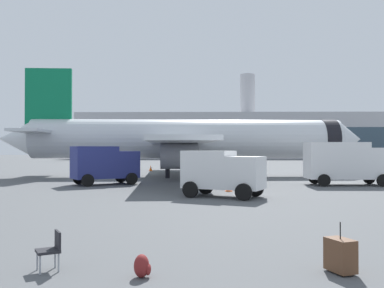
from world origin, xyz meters
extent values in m
cylinder|color=silver|center=(-1.17, 38.70, 3.70)|extent=(30.20, 6.08, 3.80)
cone|color=silver|center=(14.98, 39.94, 3.70)|extent=(2.67, 3.78, 3.61)
cone|color=silver|center=(-17.72, 37.43, 3.70)|extent=(3.45, 3.65, 3.42)
cylinder|color=black|center=(12.79, 39.77, 3.70)|extent=(1.69, 3.97, 3.88)
cube|color=silver|center=(-2.78, 46.60, 3.40)|extent=(6.01, 16.32, 0.36)
cube|color=silver|center=(-1.56, 30.65, 3.40)|extent=(6.01, 16.32, 0.36)
cylinder|color=gray|center=(-2.59, 44.11, 2.10)|extent=(3.36, 2.44, 2.20)
cylinder|color=gray|center=(-1.75, 33.14, 2.10)|extent=(3.36, 2.44, 2.20)
cube|color=#0C7247|center=(-14.63, 37.67, 7.30)|extent=(4.41, 0.69, 6.40)
cube|color=silver|center=(-15.38, 40.82, 4.30)|extent=(3.05, 6.18, 0.24)
cube|color=silver|center=(-14.89, 34.44, 4.30)|extent=(3.05, 6.18, 0.24)
cylinder|color=black|center=(10.79, 39.61, 0.90)|extent=(0.36, 0.36, 1.80)
cylinder|color=black|center=(-3.35, 40.94, 0.90)|extent=(0.44, 0.44, 1.80)
cylinder|color=black|center=(-2.98, 36.15, 0.90)|extent=(0.44, 0.44, 1.80)
cube|color=navy|center=(-5.85, 30.02, 1.52)|extent=(2.58, 2.75, 2.04)
cube|color=#1E232D|center=(-5.24, 30.39, 2.00)|extent=(1.10, 1.73, 0.84)
cube|color=navy|center=(-7.90, 28.77, 1.70)|extent=(3.81, 3.50, 2.40)
cylinder|color=black|center=(-6.35, 31.06, 0.45)|extent=(0.88, 0.66, 0.90)
cylinder|color=black|center=(-5.15, 29.10, 0.45)|extent=(0.88, 0.66, 0.90)
cylinder|color=black|center=(-9.21, 29.31, 0.45)|extent=(0.88, 0.66, 0.90)
cylinder|color=black|center=(-8.01, 27.35, 0.45)|extent=(0.88, 0.66, 0.90)
cube|color=white|center=(13.16, 28.97, 1.64)|extent=(1.68, 2.40, 2.29)
cube|color=white|center=(10.16, 28.97, 1.85)|extent=(4.32, 2.40, 2.70)
cylinder|color=black|center=(13.10, 30.22, 0.45)|extent=(0.90, 0.22, 0.90)
cylinder|color=black|center=(13.10, 27.72, 0.45)|extent=(0.90, 0.22, 0.90)
cylinder|color=black|center=(8.90, 30.22, 0.45)|extent=(0.90, 0.22, 0.90)
cylinder|color=black|center=(8.90, 27.72, 0.45)|extent=(0.90, 0.22, 0.90)
cube|color=white|center=(2.53, 20.44, 1.39)|extent=(2.43, 2.55, 1.78)
cube|color=#1E232D|center=(3.21, 20.12, 1.81)|extent=(0.82, 1.67, 0.74)
cube|color=white|center=(0.53, 21.35, 1.55)|extent=(3.23, 2.92, 2.10)
cylinder|color=black|center=(3.16, 21.30, 0.45)|extent=(0.91, 0.58, 0.90)
cylinder|color=black|center=(2.29, 19.39, 0.45)|extent=(0.91, 0.58, 0.90)
cylinder|color=black|center=(0.37, 22.58, 0.45)|extent=(0.91, 0.58, 0.90)
cylinder|color=black|center=(-0.51, 20.67, 0.45)|extent=(0.91, 0.58, 0.90)
cube|color=#F2590C|center=(-6.13, 49.43, 0.02)|extent=(0.44, 0.44, 0.04)
cone|color=#F2590C|center=(-6.13, 49.43, 0.36)|extent=(0.36, 0.36, 0.65)
cylinder|color=white|center=(-6.13, 49.43, 0.40)|extent=(0.23, 0.23, 0.10)
cube|color=#F2590C|center=(1.85, 24.29, 0.02)|extent=(0.44, 0.44, 0.04)
cone|color=#F2590C|center=(1.85, 24.29, 0.32)|extent=(0.36, 0.36, 0.55)
cylinder|color=white|center=(1.85, 24.29, 0.34)|extent=(0.23, 0.23, 0.10)
cube|color=#F2590C|center=(1.22, 40.69, 0.02)|extent=(0.44, 0.44, 0.04)
cone|color=#F2590C|center=(1.22, 40.69, 0.33)|extent=(0.36, 0.36, 0.58)
cylinder|color=white|center=(1.22, 40.69, 0.36)|extent=(0.23, 0.23, 0.10)
cube|color=brown|center=(3.07, 6.66, 0.39)|extent=(0.61, 0.74, 0.70)
cylinder|color=black|center=(3.07, 6.66, 0.92)|extent=(0.02, 0.02, 0.36)
cylinder|color=black|center=(2.98, 6.87, 0.04)|extent=(0.09, 0.06, 0.08)
cylinder|color=black|center=(3.15, 6.46, 0.04)|extent=(0.09, 0.06, 0.08)
ellipsoid|color=maroon|center=(-1.18, 6.27, 0.24)|extent=(0.32, 0.40, 0.48)
ellipsoid|color=maroon|center=(-1.04, 6.27, 0.17)|extent=(0.12, 0.28, 0.24)
cube|color=black|center=(-3.30, 6.69, 0.44)|extent=(0.66, 0.66, 0.06)
cube|color=black|center=(-3.12, 6.79, 0.66)|extent=(0.28, 0.44, 0.40)
cylinder|color=#999EA5|center=(-3.38, 6.43, 0.22)|extent=(0.04, 0.04, 0.44)
cylinder|color=#999EA5|center=(-3.57, 6.76, 0.22)|extent=(0.04, 0.04, 0.44)
cylinder|color=#999EA5|center=(-3.04, 6.62, 0.22)|extent=(0.04, 0.04, 0.44)
cylinder|color=#999EA5|center=(-3.23, 6.95, 0.22)|extent=(0.04, 0.04, 0.44)
cube|color=#B2B2B7|center=(10.70, 122.08, 6.47)|extent=(91.09, 19.92, 12.94)
cube|color=#334756|center=(10.70, 112.07, 5.82)|extent=(86.54, 0.10, 5.82)
cylinder|color=#B2B2B7|center=(14.07, 122.08, 18.94)|extent=(4.40, 4.40, 12.00)
camera|label=1|loc=(0.04, -2.47, 2.67)|focal=39.24mm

